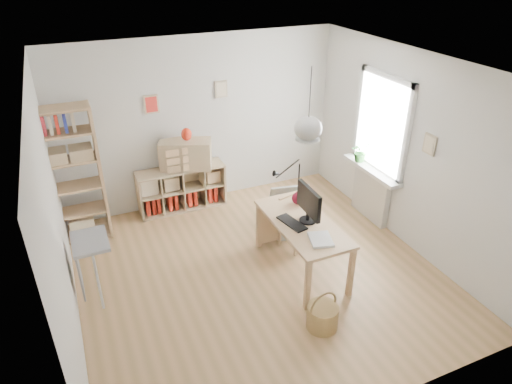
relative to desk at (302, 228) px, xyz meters
name	(u,v)px	position (x,y,z in m)	size (l,w,h in m)	color
ground	(258,273)	(-0.55, 0.15, -0.66)	(4.50, 4.50, 0.00)	tan
room_shell	(308,128)	(0.00, 0.00, 1.34)	(4.50, 4.50, 4.50)	silver
window_unit	(382,124)	(1.68, 0.75, 0.89)	(0.07, 1.16, 1.46)	white
radiator	(371,194)	(1.64, 0.75, -0.26)	(0.10, 0.80, 0.80)	silver
windowsill	(372,170)	(1.59, 0.75, 0.17)	(0.22, 1.20, 0.06)	white
desk	(302,228)	(0.00, 0.00, 0.00)	(0.70, 1.50, 0.75)	tan
cube_shelf	(180,191)	(-1.02, 2.23, -0.36)	(1.40, 0.38, 0.72)	tan
tall_bookshelf	(70,171)	(-2.59, 1.95, 0.43)	(0.80, 0.38, 2.00)	tan
side_table	(86,254)	(-2.59, 0.50, 0.01)	(0.40, 0.55, 0.85)	gray
chair	(294,218)	(0.18, 0.54, -0.21)	(0.46, 0.46, 0.78)	gray
wicker_basket	(322,316)	(-0.28, -1.03, -0.50)	(0.36, 0.36, 0.49)	olive
storage_chest	(294,218)	(0.36, 0.89, -0.45)	(0.72, 0.78, 0.64)	silver
monitor	(309,203)	(0.06, -0.01, 0.36)	(0.22, 0.54, 0.47)	black
keyboard	(292,223)	(-0.15, 0.01, 0.10)	(0.16, 0.44, 0.02)	black
task_lamp	(286,178)	(0.03, 0.57, 0.44)	(0.48, 0.18, 0.51)	black
yarn_ball	(298,198)	(0.16, 0.42, 0.18)	(0.17, 0.17, 0.17)	#510A1C
paper_tray	(321,240)	(-0.01, -0.46, 0.11)	(0.26, 0.32, 0.03)	white
drawer_chest	(186,154)	(-0.89, 2.19, 0.29)	(0.79, 0.36, 0.45)	tan
red_vase	(186,134)	(-0.85, 2.19, 0.62)	(0.17, 0.17, 0.20)	#A21D0D
potted_plant	(360,152)	(1.57, 1.05, 0.36)	(0.28, 0.24, 0.31)	#245C22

